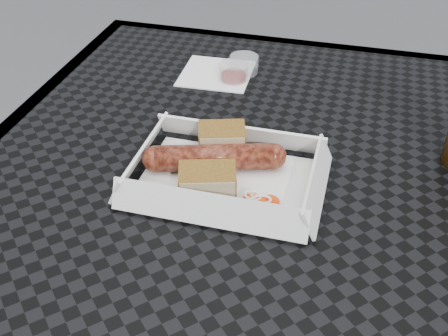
# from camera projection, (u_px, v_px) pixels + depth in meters

# --- Properties ---
(patio_table) EXTENTS (0.80, 0.80, 0.74)m
(patio_table) POSITION_uv_depth(u_px,v_px,m) (260.00, 195.00, 0.83)
(patio_table) COLOR black
(patio_table) RESTS_ON ground
(food_tray) EXTENTS (0.22, 0.15, 0.00)m
(food_tray) POSITION_uv_depth(u_px,v_px,m) (226.00, 181.00, 0.73)
(food_tray) COLOR white
(food_tray) RESTS_ON patio_table
(bratwurst) EXTENTS (0.18, 0.08, 0.04)m
(bratwurst) POSITION_uv_depth(u_px,v_px,m) (214.00, 158.00, 0.74)
(bratwurst) COLOR maroon
(bratwurst) RESTS_ON food_tray
(bread_near) EXTENTS (0.07, 0.06, 0.04)m
(bread_near) POSITION_uv_depth(u_px,v_px,m) (222.00, 140.00, 0.77)
(bread_near) COLOR brown
(bread_near) RESTS_ON food_tray
(bread_far) EXTENTS (0.08, 0.07, 0.04)m
(bread_far) POSITION_uv_depth(u_px,v_px,m) (207.00, 182.00, 0.70)
(bread_far) COLOR brown
(bread_far) RESTS_ON food_tray
(veg_garnish) EXTENTS (0.03, 0.03, 0.00)m
(veg_garnish) POSITION_uv_depth(u_px,v_px,m) (260.00, 202.00, 0.70)
(veg_garnish) COLOR red
(veg_garnish) RESTS_ON food_tray
(napkin) EXTENTS (0.12, 0.12, 0.00)m
(napkin) POSITION_uv_depth(u_px,v_px,m) (216.00, 74.00, 0.98)
(napkin) COLOR white
(napkin) RESTS_ON patio_table
(condiment_cup_sauce) EXTENTS (0.05, 0.05, 0.03)m
(condiment_cup_sauce) POSITION_uv_depth(u_px,v_px,m) (233.00, 72.00, 0.95)
(condiment_cup_sauce) COLOR maroon
(condiment_cup_sauce) RESTS_ON patio_table
(condiment_cup_empty) EXTENTS (0.05, 0.05, 0.03)m
(condiment_cup_empty) POSITION_uv_depth(u_px,v_px,m) (244.00, 64.00, 0.98)
(condiment_cup_empty) COLOR silver
(condiment_cup_empty) RESTS_ON patio_table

